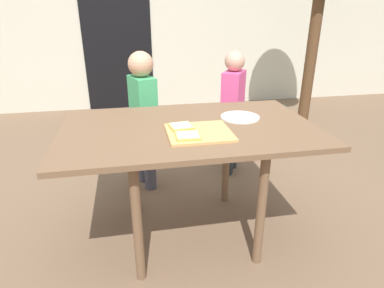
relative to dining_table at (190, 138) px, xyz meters
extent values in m
plane|color=brown|center=(0.00, 0.00, -0.65)|extent=(16.00, 16.00, 0.00)
cube|color=beige|center=(0.00, 3.06, 0.64)|extent=(8.00, 0.20, 2.57)
cube|color=black|center=(-0.43, 2.96, 0.35)|extent=(0.90, 0.02, 2.00)
cube|color=brown|center=(0.00, 0.00, 0.06)|extent=(1.40, 0.86, 0.03)
cylinder|color=brown|center=(-0.32, -0.32, -0.30)|extent=(0.05, 0.05, 0.69)
cylinder|color=brown|center=(0.32, -0.32, -0.30)|extent=(0.05, 0.05, 0.69)
cylinder|color=brown|center=(-0.32, 0.32, -0.30)|extent=(0.05, 0.05, 0.69)
cylinder|color=brown|center=(0.32, 0.32, -0.30)|extent=(0.05, 0.05, 0.69)
cube|color=tan|center=(0.03, -0.12, 0.08)|extent=(0.33, 0.31, 0.01)
cube|color=gold|center=(-0.04, -0.19, 0.09)|extent=(0.13, 0.12, 0.01)
cube|color=#F1E49A|center=(-0.04, -0.19, 0.10)|extent=(0.11, 0.11, 0.00)
cube|color=gold|center=(-0.05, -0.04, 0.09)|extent=(0.14, 0.13, 0.01)
cube|color=#F1E49A|center=(-0.05, -0.04, 0.10)|extent=(0.12, 0.12, 0.00)
cylinder|color=white|center=(0.32, 0.09, 0.08)|extent=(0.23, 0.23, 0.01)
cylinder|color=#494A57|center=(-0.25, 0.74, -0.37)|extent=(0.09, 0.09, 0.55)
cylinder|color=#494A57|center=(-0.20, 0.61, -0.37)|extent=(0.09, 0.09, 0.55)
cube|color=#3FA566|center=(-0.22, 0.68, 0.06)|extent=(0.21, 0.27, 0.33)
sphere|color=tan|center=(-0.22, 0.68, 0.32)|extent=(0.18, 0.18, 0.18)
cylinder|color=#2D3233|center=(0.54, 0.84, -0.39)|extent=(0.09, 0.09, 0.51)
cylinder|color=#2D3233|center=(0.47, 0.73, -0.39)|extent=(0.09, 0.09, 0.51)
cube|color=#E54C8C|center=(0.50, 0.78, 0.04)|extent=(0.25, 0.28, 0.36)
sphere|color=tan|center=(0.50, 0.78, 0.30)|extent=(0.16, 0.16, 0.16)
cylinder|color=brown|center=(1.68, 1.70, 0.17)|extent=(0.12, 0.12, 1.64)
cylinder|color=teal|center=(1.69, 2.47, -0.63)|extent=(0.33, 0.33, 0.04)
camera|label=1|loc=(-0.31, -1.68, 0.68)|focal=30.52mm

